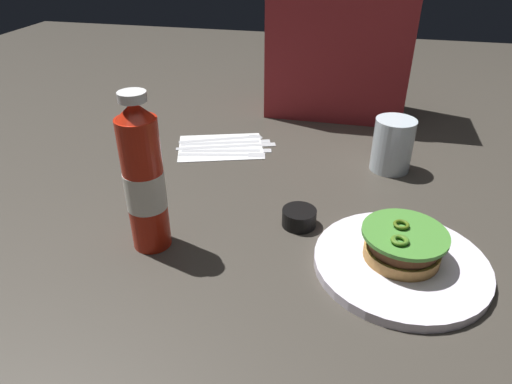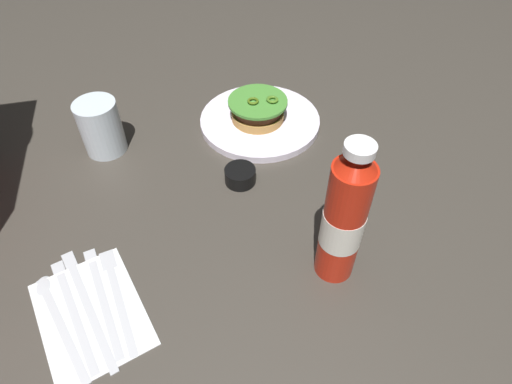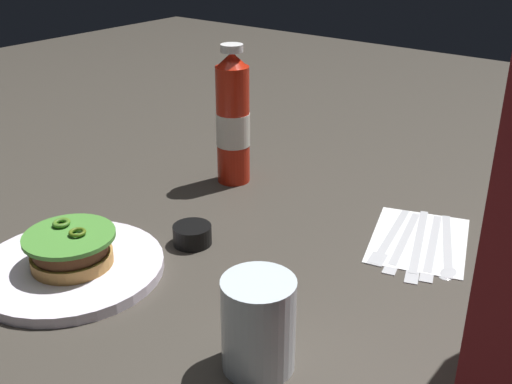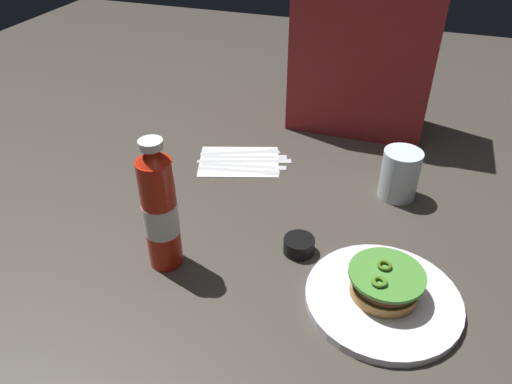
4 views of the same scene
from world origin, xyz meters
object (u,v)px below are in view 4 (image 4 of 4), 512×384
Objects in this scene: burger_sandwich at (385,283)px; napkin at (239,161)px; table_knife at (250,156)px; dinner_plate at (383,299)px; condiment_cup at (300,245)px; spoon_utensil at (252,151)px; butter_knife at (251,160)px; water_glass at (400,174)px; fork_utensil at (246,170)px; steak_knife at (249,165)px; ketchup_bottle at (160,211)px; diner_person at (366,34)px.

burger_sandwich reaches higher than napkin.
napkin is 0.94× the size of table_knife.
dinner_plate is at bearing -45.61° from table_knife.
condiment_cup reaches higher than spoon_utensil.
condiment_cup is at bearing -54.93° from butter_knife.
fork_utensil is at bearing -177.60° from water_glass.
spoon_utensil reaches higher than napkin.
water_glass is 0.54× the size of table_knife.
dinner_plate is 0.49m from butter_knife.
fork_utensil is 0.96× the size of steak_knife.
butter_knife is at bearing 103.10° from steak_knife.
burger_sandwich is at bearing -88.48° from water_glass.
condiment_cup is (0.22, 0.10, -0.10)m from ketchup_bottle.
diner_person is at bearing 70.33° from ketchup_bottle.
dinner_plate reaches higher than butter_knife.
napkin is (-0.37, 0.33, -0.04)m from burger_sandwich.
napkin is at bearing 89.54° from ketchup_bottle.
spoon_utensil is (-0.00, 0.02, 0.00)m from table_knife.
spoon_utensil is 0.33× the size of diner_person.
dinner_plate reaches higher than spoon_utensil.
dinner_plate is at bearing -88.28° from water_glass.
table_knife is at bearing -129.44° from diner_person.
condiment_cup is at bearing -91.27° from diner_person.
water_glass is at bearing -5.07° from butter_knife.
dinner_plate reaches higher than table_knife.
diner_person reaches higher than burger_sandwich.
condiment_cup is at bearing 155.92° from burger_sandwich.
spoon_utensil is (-0.20, 0.31, -0.01)m from condiment_cup.
ketchup_bottle reaches higher than napkin.
steak_knife is (-0.34, 0.01, -0.05)m from water_glass.
table_knife is at bearing 86.90° from ketchup_bottle.
ketchup_bottle is at bearing -175.32° from burger_sandwich.
condiment_cup is 0.34m from napkin.
water_glass is 0.38m from diner_person.
water_glass is at bearing -3.29° from napkin.
dinner_plate reaches higher than steak_knife.
napkin is (-0.37, 0.02, -0.05)m from water_glass.
condiment_cup is at bearing -55.66° from table_knife.
condiment_cup is at bearing -50.46° from napkin.
diner_person reaches higher than water_glass.
diner_person is (0.21, 0.23, 0.24)m from spoon_utensil.
condiment_cup is 0.10× the size of diner_person.
dinner_plate is 0.51m from napkin.
spoon_utensil is (0.02, 0.41, -0.11)m from ketchup_bottle.
burger_sandwich is at bearing -44.42° from butter_knife.
water_glass is 0.19× the size of diner_person.
table_knife is at bearing 134.68° from burger_sandwich.
diner_person is at bearing 103.40° from dinner_plate.
water_glass is 0.36m from table_knife.
steak_knife is (0.03, 0.35, -0.11)m from ketchup_bottle.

